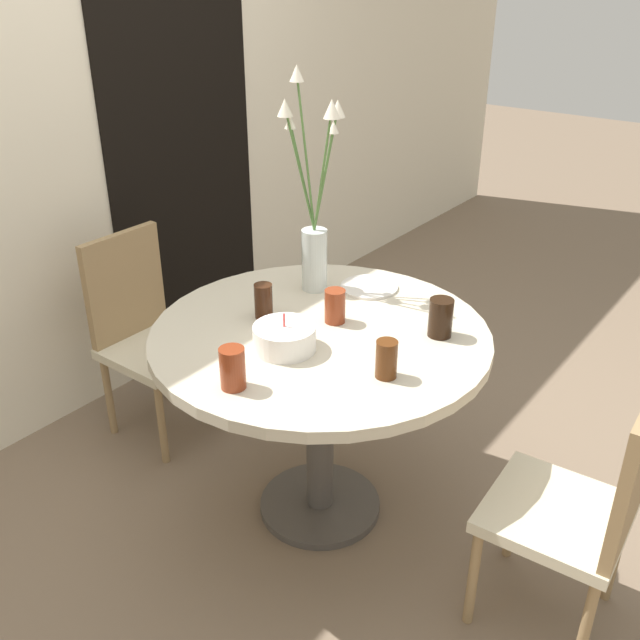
# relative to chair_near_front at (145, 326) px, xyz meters

# --- Properties ---
(ground_plane) EXTENTS (16.00, 16.00, 0.00)m
(ground_plane) POSITION_rel_chair_near_front_xyz_m (-0.00, -0.93, -0.49)
(ground_plane) COLOR #7A6651
(wall_back) EXTENTS (8.00, 0.05, 2.60)m
(wall_back) POSITION_rel_chair_near_front_xyz_m (-0.00, 0.39, 0.81)
(wall_back) COLOR beige
(wall_back) RESTS_ON ground_plane
(doorway_panel) EXTENTS (0.90, 0.01, 2.05)m
(doorway_panel) POSITION_rel_chair_near_front_xyz_m (0.62, 0.36, 0.54)
(doorway_panel) COLOR black
(doorway_panel) RESTS_ON ground_plane
(dining_table) EXTENTS (1.14, 1.14, 0.77)m
(dining_table) POSITION_rel_chair_near_front_xyz_m (-0.00, -0.93, 0.15)
(dining_table) COLOR beige
(dining_table) RESTS_ON ground_plane
(chair_near_front) EXTENTS (0.40, 0.40, 0.88)m
(chair_near_front) POSITION_rel_chair_near_front_xyz_m (0.00, 0.00, 0.00)
(chair_near_front) COLOR beige
(chair_near_front) RESTS_ON ground_plane
(chair_right_flank) EXTENTS (0.42, 0.42, 0.88)m
(chair_right_flank) POSITION_rel_chair_near_front_xyz_m (0.05, -1.86, 0.00)
(chair_right_flank) COLOR beige
(chair_right_flank) RESTS_ON ground_plane
(birthday_cake) EXTENTS (0.20, 0.20, 0.13)m
(birthday_cake) POSITION_rel_chair_near_front_xyz_m (-0.17, -0.92, 0.32)
(birthday_cake) COLOR white
(birthday_cake) RESTS_ON dining_table
(flower_vase) EXTENTS (0.18, 0.25, 0.80)m
(flower_vase) POSITION_rel_chair_near_front_xyz_m (0.26, -0.71, 0.56)
(flower_vase) COLOR silver
(flower_vase) RESTS_ON dining_table
(side_plate) EXTENTS (0.22, 0.22, 0.01)m
(side_plate) POSITION_rel_chair_near_front_xyz_m (0.38, -0.87, 0.29)
(side_plate) COLOR silver
(side_plate) RESTS_ON dining_table
(drink_glass_0) EXTENTS (0.07, 0.07, 0.12)m
(drink_glass_0) POSITION_rel_chair_near_front_xyz_m (-0.12, -1.26, 0.34)
(drink_glass_0) COLOR #51280F
(drink_glass_0) RESTS_ON dining_table
(drink_glass_1) EXTENTS (0.06, 0.06, 0.12)m
(drink_glass_1) POSITION_rel_chair_near_front_xyz_m (-0.04, -0.72, 0.34)
(drink_glass_1) COLOR #33190C
(drink_glass_1) RESTS_ON dining_table
(drink_glass_2) EXTENTS (0.08, 0.08, 0.13)m
(drink_glass_2) POSITION_rel_chair_near_front_xyz_m (0.21, -1.27, 0.35)
(drink_glass_2) COLOR black
(drink_glass_2) RESTS_ON dining_table
(drink_glass_3) EXTENTS (0.07, 0.07, 0.12)m
(drink_glass_3) POSITION_rel_chair_near_front_xyz_m (0.08, -0.93, 0.34)
(drink_glass_3) COLOR maroon
(drink_glass_3) RESTS_ON dining_table
(drink_glass_4) EXTENTS (0.08, 0.08, 0.13)m
(drink_glass_4) POSITION_rel_chair_near_front_xyz_m (-0.43, -0.94, 0.34)
(drink_glass_4) COLOR maroon
(drink_glass_4) RESTS_ON dining_table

